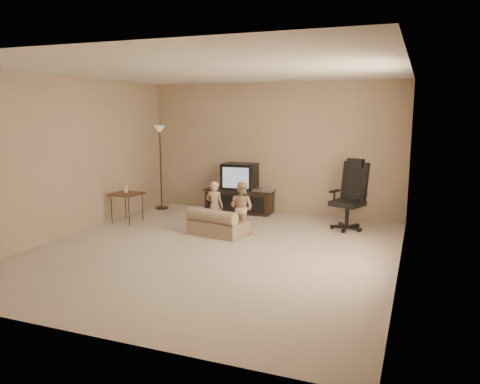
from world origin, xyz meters
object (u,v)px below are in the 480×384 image
(tv_stand, at_px, (240,192))
(office_chair, at_px, (350,204))
(floor_lamp, at_px, (160,148))
(toddler_right, at_px, (242,208))
(child_sofa, at_px, (216,224))
(toddler_left, at_px, (215,206))
(side_table, at_px, (127,194))

(tv_stand, distance_m, office_chair, 2.26)
(floor_lamp, bearing_deg, toddler_right, -29.07)
(child_sofa, bearing_deg, floor_lamp, 153.38)
(child_sofa, distance_m, toddler_right, 0.49)
(toddler_left, bearing_deg, floor_lamp, -36.20)
(child_sofa, height_order, toddler_right, toddler_right)
(office_chair, height_order, child_sofa, office_chair)
(floor_lamp, bearing_deg, office_chair, -4.40)
(side_table, bearing_deg, child_sofa, -7.01)
(tv_stand, bearing_deg, child_sofa, -82.26)
(tv_stand, relative_size, office_chair, 1.15)
(side_table, bearing_deg, office_chair, 14.23)
(floor_lamp, distance_m, child_sofa, 2.60)
(floor_lamp, xyz_separation_m, toddler_right, (2.22, -1.23, -0.80))
(office_chair, height_order, floor_lamp, floor_lamp)
(toddler_right, bearing_deg, side_table, 12.73)
(child_sofa, xyz_separation_m, toddler_left, (-0.14, 0.25, 0.24))
(toddler_right, bearing_deg, office_chair, -136.90)
(office_chair, bearing_deg, floor_lamp, -163.92)
(child_sofa, bearing_deg, toddler_right, 46.60)
(child_sofa, relative_size, toddler_right, 1.14)
(office_chair, xyz_separation_m, child_sofa, (-1.92, -1.18, -0.25))
(toddler_right, bearing_deg, floor_lamp, -16.71)
(office_chair, xyz_separation_m, toddler_right, (-1.58, -0.94, 0.00))
(office_chair, distance_m, toddler_right, 1.84)
(side_table, height_order, child_sofa, side_table)
(office_chair, relative_size, floor_lamp, 0.70)
(office_chair, xyz_separation_m, side_table, (-3.76, -0.95, 0.09))
(floor_lamp, height_order, toddler_left, floor_lamp)
(floor_lamp, height_order, child_sofa, floor_lamp)
(tv_stand, distance_m, toddler_right, 1.60)
(toddler_right, bearing_deg, tv_stand, -55.32)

